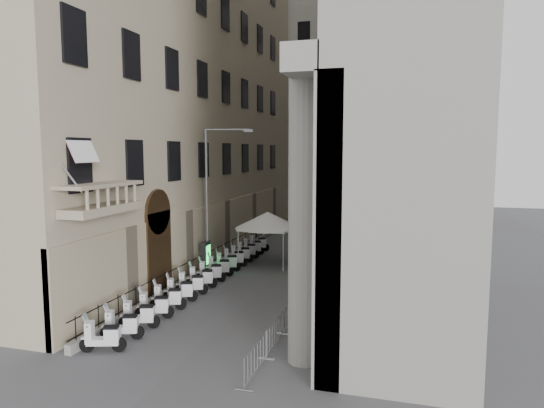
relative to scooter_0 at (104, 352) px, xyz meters
The scene contains 36 objects.
left_building 24.65m from the scooter_0, 103.87° to the left, with size 5.00×36.00×34.00m, color tan.
far_building 45.96m from the scooter_0, 85.75° to the left, with size 22.00×10.00×30.00m, color #A29F99.
iron_fence 13.37m from the scooter_0, 94.63° to the left, with size 0.30×28.00×1.40m, color black, non-canonical shape.
blue_awning 22.56m from the scooter_0, 70.93° to the left, with size 1.60×3.00×3.00m, color navy, non-canonical shape.
flag 0.84m from the scooter_0, 157.31° to the left, with size 1.00×1.40×8.20m, color #9E0C11, non-canonical shape.
scooter_0 is the anchor object (origin of this frame).
scooter_1 1.28m from the scooter_0, 90.00° to the left, with size 0.56×1.40×1.50m, color white, non-canonical shape.
scooter_2 2.56m from the scooter_0, 90.00° to the left, with size 0.56×1.40×1.50m, color white, non-canonical shape.
scooter_3 3.84m from the scooter_0, 90.00° to the left, with size 0.56×1.40×1.50m, color white, non-canonical shape.
scooter_4 5.13m from the scooter_0, 90.00° to the left, with size 0.56×1.40×1.50m, color white, non-canonical shape.
scooter_5 6.41m from the scooter_0, 90.00° to the left, with size 0.56×1.40×1.50m, color white, non-canonical shape.
scooter_6 7.69m from the scooter_0, 90.00° to the left, with size 0.56×1.40×1.50m, color white, non-canonical shape.
scooter_7 8.97m from the scooter_0, 90.00° to the left, with size 0.56×1.40×1.50m, color white, non-canonical shape.
scooter_8 10.25m from the scooter_0, 90.00° to the left, with size 0.56×1.40×1.50m, color white, non-canonical shape.
scooter_9 11.53m from the scooter_0, 90.00° to the left, with size 0.56×1.40×1.50m, color white, non-canonical shape.
scooter_10 12.82m from the scooter_0, 90.00° to the left, with size 0.56×1.40×1.50m, color white, non-canonical shape.
scooter_11 14.10m from the scooter_0, 90.00° to the left, with size 0.56×1.40×1.50m, color white, non-canonical shape.
scooter_12 15.38m from the scooter_0, 90.00° to the left, with size 0.56×1.40×1.50m, color white, non-canonical shape.
scooter_13 16.66m from the scooter_0, 90.00° to the left, with size 0.56×1.40×1.50m, color white, non-canonical shape.
scooter_14 17.94m from the scooter_0, 90.00° to the left, with size 0.56×1.40×1.50m, color white, non-canonical shape.
scooter_15 19.22m from the scooter_0, 90.00° to the left, with size 0.56×1.40×1.50m, color white, non-canonical shape.
barrier_0 6.12m from the scooter_0, ahead, with size 0.60×2.40×1.10m, color #A3A6AB, non-canonical shape.
barrier_1 6.54m from the scooter_0, 20.83° to the left, with size 0.60×2.40×1.10m, color #A3A6AB, non-canonical shape.
barrier_2 7.79m from the scooter_0, 38.28° to the left, with size 0.60×2.40×1.10m, color #A3A6AB, non-canonical shape.
barrier_3 9.54m from the scooter_0, 50.15° to the left, with size 0.60×2.40×1.10m, color #A3A6AB, non-canonical shape.
barrier_4 11.57m from the scooter_0, 58.10° to the left, with size 0.60×2.40×1.10m, color #A3A6AB, non-canonical shape.
barrier_5 13.76m from the scooter_0, 63.61° to the left, with size 0.60×2.40×1.10m, color #A3A6AB, non-canonical shape.
barrier_6 16.04m from the scooter_0, 67.58° to the left, with size 0.60×2.40×1.10m, color #A3A6AB, non-canonical shape.
barrier_7 18.37m from the scooter_0, 70.56° to the left, with size 0.60×2.40×1.10m, color #A3A6AB, non-canonical shape.
barrier_8 20.75m from the scooter_0, 72.86° to the left, with size 0.60×2.40×1.10m, color #A3A6AB, non-canonical shape.
security_tent 15.88m from the scooter_0, 83.19° to the left, with size 4.35×4.35×3.54m.
street_lamp 13.29m from the scooter_0, 92.93° to the left, with size 2.80×1.05×8.90m.
info_kiosk 11.86m from the scooter_0, 94.71° to the left, with size 0.39×0.99×2.04m.
pedestrian_a 21.97m from the scooter_0, 75.97° to the left, with size 0.60×0.39×1.65m, color #0D1035.
pedestrian_b 29.28m from the scooter_0, 81.67° to the left, with size 0.75×0.59×1.55m, color black.
pedestrian_c 29.62m from the scooter_0, 81.30° to the left, with size 0.92×0.60×1.88m, color black.
Camera 1 is at (7.78, -10.48, 7.59)m, focal length 32.00 mm.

